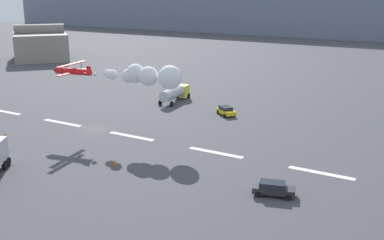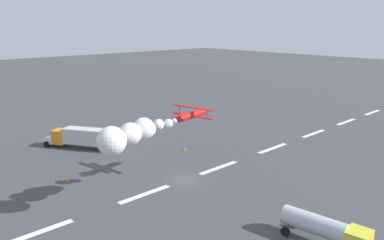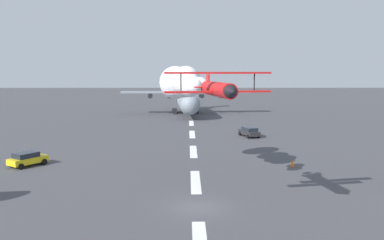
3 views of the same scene
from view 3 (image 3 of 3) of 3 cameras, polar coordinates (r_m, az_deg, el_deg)
The scene contains 10 objects.
ground_plane at distance 31.66m, azimuth 0.76°, elevation -12.08°, with size 440.00×440.00×0.00m, color #424247.
runway_stripe_5 at distance 38.47m, azimuth 0.50°, elevation -8.62°, with size 8.00×0.90×0.01m, color white.
runway_stripe_6 at distance 52.35m, azimuth 0.20°, elevation -4.44°, with size 8.00×0.90×0.01m, color white.
runway_stripe_7 at distance 66.38m, azimuth 0.02°, elevation -2.02°, with size 8.00×0.90×0.01m, color white.
runway_stripe_8 at distance 80.49m, azimuth -0.09°, elevation -0.44°, with size 8.00×0.90×0.01m, color white.
cargo_transport_plane at distance 96.54m, azimuth -0.86°, elevation 2.86°, with size 29.49×30.95×11.49m.
stunt_biplane_red at distance 38.95m, azimuth -1.15°, elevation 5.20°, with size 20.88×8.63×3.44m.
followme_car_yellow at distance 64.52m, azimuth 8.05°, elevation -1.62°, with size 4.75×3.00×1.52m.
airport_staff_sedan at distance 47.83m, azimuth -22.12°, elevation -5.05°, with size 4.31×3.81×1.52m.
traffic_cone_far at distance 45.38m, azimuth 13.93°, elevation -5.93°, with size 0.44×0.44×0.75m, color orange.
Camera 3 is at (-29.93, 0.74, 10.30)m, focal length 37.99 mm.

